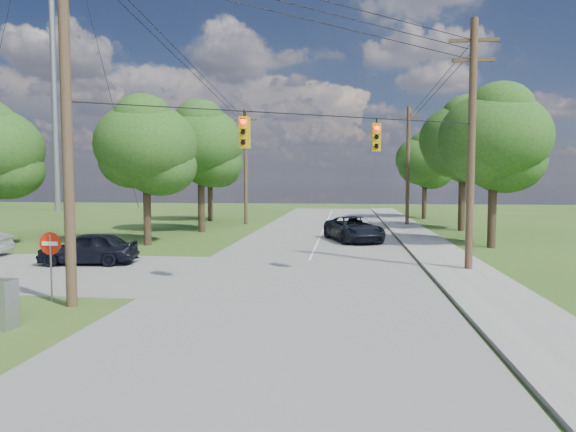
# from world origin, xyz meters

# --- Properties ---
(ground) EXTENTS (140.00, 140.00, 0.00)m
(ground) POSITION_xyz_m (0.00, 0.00, 0.00)
(ground) COLOR #35581D
(ground) RESTS_ON ground
(main_road) EXTENTS (10.00, 100.00, 0.03)m
(main_road) POSITION_xyz_m (2.00, 5.00, 0.01)
(main_road) COLOR gray
(main_road) RESTS_ON ground
(sidewalk_east) EXTENTS (2.60, 100.00, 0.12)m
(sidewalk_east) POSITION_xyz_m (8.70, 5.00, 0.06)
(sidewalk_east) COLOR #ABA7A0
(sidewalk_east) RESTS_ON ground
(pole_sw) EXTENTS (2.00, 0.32, 12.00)m
(pole_sw) POSITION_xyz_m (-4.60, 0.40, 6.23)
(pole_sw) COLOR brown
(pole_sw) RESTS_ON ground
(pole_ne) EXTENTS (2.00, 0.32, 10.50)m
(pole_ne) POSITION_xyz_m (8.90, 8.00, 5.47)
(pole_ne) COLOR brown
(pole_ne) RESTS_ON ground
(pole_north_e) EXTENTS (2.00, 0.32, 10.00)m
(pole_north_e) POSITION_xyz_m (8.90, 30.00, 5.13)
(pole_north_e) COLOR brown
(pole_north_e) RESTS_ON ground
(pole_north_w) EXTENTS (2.00, 0.32, 10.00)m
(pole_north_w) POSITION_xyz_m (-5.00, 30.00, 5.13)
(pole_north_w) COLOR brown
(pole_north_w) RESTS_ON ground
(power_lines) EXTENTS (13.93, 29.62, 4.93)m
(power_lines) POSITION_xyz_m (1.50, 11.54, 9.15)
(power_lines) COLOR black
(power_lines) RESTS_ON ground
(traffic_signals) EXTENTS (4.91, 3.27, 1.05)m
(traffic_signals) POSITION_xyz_m (2.55, 4.43, 5.50)
(traffic_signals) COLOR gold
(traffic_signals) RESTS_ON ground
(radio_mast) EXTENTS (0.70, 0.70, 45.00)m
(radio_mast) POSITION_xyz_m (-32.00, 46.00, 22.50)
(radio_mast) COLOR gray
(radio_mast) RESTS_ON ground
(tree_w_near) EXTENTS (6.00, 6.00, 8.40)m
(tree_w_near) POSITION_xyz_m (-8.00, 15.00, 5.92)
(tree_w_near) COLOR #402E20
(tree_w_near) RESTS_ON ground
(tree_w_mid) EXTENTS (6.40, 6.40, 9.22)m
(tree_w_mid) POSITION_xyz_m (-7.00, 23.00, 6.58)
(tree_w_mid) COLOR #402E20
(tree_w_mid) RESTS_ON ground
(tree_w_far) EXTENTS (6.00, 6.00, 8.73)m
(tree_w_far) POSITION_xyz_m (-9.00, 33.00, 6.25)
(tree_w_far) COLOR #402E20
(tree_w_far) RESTS_ON ground
(tree_e_near) EXTENTS (6.20, 6.20, 8.81)m
(tree_e_near) POSITION_xyz_m (12.00, 16.00, 6.25)
(tree_e_near) COLOR #402E20
(tree_e_near) RESTS_ON ground
(tree_e_mid) EXTENTS (6.60, 6.60, 9.64)m
(tree_e_mid) POSITION_xyz_m (12.50, 26.00, 6.91)
(tree_e_mid) COLOR #402E20
(tree_e_mid) RESTS_ON ground
(tree_e_far) EXTENTS (5.80, 5.80, 8.32)m
(tree_e_far) POSITION_xyz_m (11.50, 38.00, 5.92)
(tree_e_far) COLOR #402E20
(tree_e_far) RESTS_ON ground
(car_cross_dark) EXTENTS (4.54, 2.32, 1.48)m
(car_cross_dark) POSITION_xyz_m (-7.92, 7.76, 0.77)
(car_cross_dark) COLOR black
(car_cross_dark) RESTS_ON cross_road
(car_main_north) EXTENTS (4.22, 6.10, 1.55)m
(car_main_north) POSITION_xyz_m (4.22, 18.16, 0.80)
(car_main_north) COLOR black
(car_main_north) RESTS_ON main_road
(control_cabinet) EXTENTS (0.76, 0.58, 1.29)m
(control_cabinet) POSITION_xyz_m (-5.16, -2.07, 0.65)
(control_cabinet) COLOR gray
(control_cabinet) RESTS_ON ground
(do_not_enter_sign) EXTENTS (0.74, 0.08, 2.22)m
(do_not_enter_sign) POSITION_xyz_m (-5.61, 1.00, 1.63)
(do_not_enter_sign) COLOR gray
(do_not_enter_sign) RESTS_ON ground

